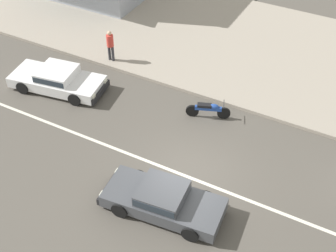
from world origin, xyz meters
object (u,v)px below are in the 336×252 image
(sedan_dark_grey_1, at_px, (163,199))
(sedan_white_2, at_px, (58,79))
(pedestrian_near_clock, at_px, (110,44))
(motorcycle_1, at_px, (209,109))

(sedan_dark_grey_1, height_order, sedan_white_2, same)
(sedan_dark_grey_1, relative_size, sedan_white_2, 0.96)
(sedan_white_2, bearing_deg, sedan_dark_grey_1, -27.45)
(sedan_white_2, bearing_deg, pedestrian_near_clock, 72.53)
(sedan_white_2, relative_size, pedestrian_near_clock, 2.85)
(pedestrian_near_clock, bearing_deg, sedan_dark_grey_1, -46.12)
(sedan_dark_grey_1, xyz_separation_m, motorcycle_1, (-0.69, 5.33, -0.11))
(sedan_dark_grey_1, distance_m, sedan_white_2, 8.58)
(sedan_white_2, distance_m, pedestrian_near_clock, 3.18)
(sedan_white_2, distance_m, motorcycle_1, 7.06)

